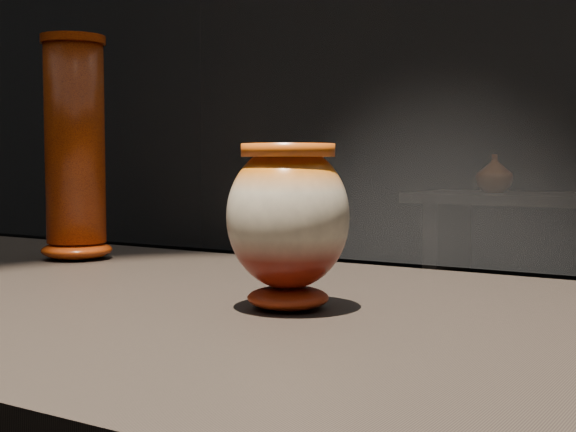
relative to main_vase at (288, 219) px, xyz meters
name	(u,v)px	position (x,y,z in m)	size (l,w,h in m)	color
main_vase	(288,219)	(0.00, 0.00, 0.00)	(0.15, 0.15, 0.19)	maroon
tall_vase	(75,152)	(-0.55, 0.19, 0.08)	(0.16, 0.16, 0.38)	#B53F0C
back_vase_left	(494,174)	(-0.82, 3.30, 0.00)	(0.19, 0.19, 0.20)	brown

